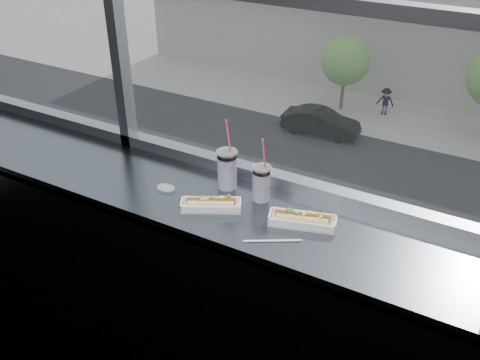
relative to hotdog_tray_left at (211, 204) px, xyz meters
The scene contains 14 objects.
wall_back_lower 0.72m from the hotdog_tray_left, 55.22° to the left, with size 6.00×6.00×0.00m, color black.
counter 0.26m from the hotdog_tray_left, 16.85° to the left, with size 6.00×0.55×0.06m, color slate.
counter_fascia 0.65m from the hotdog_tray_left, 36.93° to the right, with size 6.00×0.04×1.04m, color slate.
hotdog_tray_left is the anchor object (origin of this frame).
hotdog_tray_right 0.43m from the hotdog_tray_left, 12.28° to the left, with size 0.31×0.18×0.07m.
soda_cup_left 0.22m from the hotdog_tray_left, 98.95° to the left, with size 0.10×0.10×0.37m.
soda_cup_right 0.26m from the hotdog_tray_left, 48.62° to the left, with size 0.09×0.09×0.33m.
loose_straw 0.37m from the hotdog_tray_left, 13.10° to the right, with size 0.01×0.01×0.25m, color white.
wrapper 0.28m from the hotdog_tray_left, behind, with size 0.10×0.07×0.02m, color silver.
street_asphalt 23.67m from the hotdog_tray_left, 89.32° to the left, with size 80.00×10.00×0.06m, color black.
car_near_b 21.44m from the hotdog_tray_left, 117.03° to the left, with size 5.89×2.46×1.96m, color black.
car_far_a 27.99m from the hotdog_tray_left, 108.65° to the left, with size 5.76×2.40×1.92m, color black.
pedestrian_a 31.40m from the hotdog_tray_left, 101.45° to the left, with size 0.90×0.67×2.02m, color #66605B.
tree_left 30.92m from the hotdog_tray_left, 106.55° to the left, with size 2.92×2.92×4.56m.
Camera 1 is at (0.87, -0.57, 2.49)m, focal length 40.00 mm.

